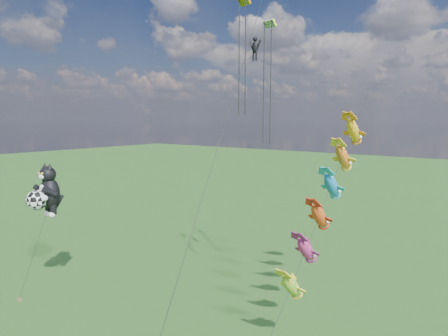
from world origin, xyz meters
The scene contains 4 objects.
ground centered at (0.00, 0.00, 0.00)m, with size 300.00×300.00×0.00m, color #133E0F.
cat_kite_rig centered at (-3.55, 0.05, 9.07)m, with size 2.17×4.04×11.58m.
fish_windsock_rig centered at (18.19, 8.74, 9.64)m, with size 1.62×15.94×17.15m.
parafoil_rig centered at (12.56, 8.06, 20.14)m, with size 3.45×17.31×26.42m.
Camera 1 is at (27.92, -16.14, 15.31)m, focal length 30.00 mm.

